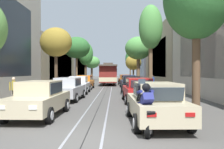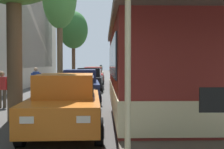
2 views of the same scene
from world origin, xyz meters
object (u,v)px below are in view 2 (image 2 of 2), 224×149
at_px(motorcycle_with_rider, 100,72).
at_px(street_tree_kerb_left_near, 161,47).
at_px(parked_car_navy_fourth_right, 80,86).
at_px(parked_car_beige_near_left, 140,74).
at_px(parked_car_red_second_right, 93,76).
at_px(pedestrian_on_right_pavement, 36,81).
at_px(parked_car_beige_near_right, 95,73).
at_px(pedestrian_on_left_pavement, 2,87).
at_px(pedestrian_crossing_far, 178,74).
at_px(parked_car_black_mid_right, 89,79).
at_px(parked_car_orange_fifth_right, 65,103).
at_px(street_tree_kerb_right_near, 73,30).
at_px(parked_car_silver_second_left, 148,76).
at_px(street_tree_kerb_left_second, 182,27).
at_px(cable_car_trolley, 155,71).
at_px(parked_car_orange_fourth_left, 179,84).
at_px(parked_car_white_mid_left, 159,79).

bearing_deg(motorcycle_with_rider, street_tree_kerb_left_near, 163.24).
height_order(parked_car_navy_fourth_right, motorcycle_with_rider, motorcycle_with_rider).
bearing_deg(parked_car_beige_near_left, parked_car_red_second_right, 45.35).
bearing_deg(parked_car_red_second_right, pedestrian_on_right_pavement, 76.14).
xyz_separation_m(parked_car_beige_near_left, parked_car_beige_near_right, (4.90, -1.36, 0.00)).
relative_size(parked_car_navy_fourth_right, pedestrian_on_left_pavement, 2.87).
bearing_deg(pedestrian_crossing_far, parked_car_black_mid_right, 42.25).
xyz_separation_m(parked_car_beige_near_right, parked_car_black_mid_right, (0.01, 12.84, 0.00)).
xyz_separation_m(parked_car_orange_fifth_right, street_tree_kerb_left_near, (-7.26, -25.48, 2.98)).
bearing_deg(parked_car_black_mid_right, parked_car_beige_near_right, -90.03).
height_order(parked_car_beige_near_left, street_tree_kerb_right_near, street_tree_kerb_right_near).
relative_size(parked_car_black_mid_right, pedestrian_on_left_pavement, 2.85).
bearing_deg(parked_car_orange_fifth_right, parked_car_silver_second_left, -104.56).
bearing_deg(pedestrian_on_right_pavement, parked_car_silver_second_left, -126.88).
height_order(parked_car_beige_near_right, street_tree_kerb_right_near, street_tree_kerb_right_near).
distance_m(parked_car_black_mid_right, motorcycle_with_rider, 14.24).
height_order(parked_car_orange_fifth_right, pedestrian_on_right_pavement, pedestrian_on_right_pavement).
bearing_deg(parked_car_navy_fourth_right, motorcycle_with_rider, -92.05).
bearing_deg(street_tree_kerb_left_second, cable_car_trolley, 72.87).
xyz_separation_m(cable_car_trolley, pedestrian_on_left_pavement, (5.77, -4.47, -0.80)).
xyz_separation_m(parked_car_red_second_right, pedestrian_on_left_pavement, (3.30, 14.91, 0.07)).
height_order(parked_car_red_second_right, parked_car_orange_fifth_right, same).
distance_m(street_tree_kerb_left_near, pedestrian_crossing_far, 5.80).
relative_size(street_tree_kerb_left_second, pedestrian_on_left_pavement, 3.87).
relative_size(parked_car_beige_near_left, motorcycle_with_rider, 2.33).
xyz_separation_m(parked_car_beige_near_left, cable_car_trolley, (2.45, 24.36, 0.86)).
height_order(parked_car_silver_second_left, cable_car_trolley, cable_car_trolley).
bearing_deg(street_tree_kerb_right_near, pedestrian_on_right_pavement, 88.03).
relative_size(street_tree_kerb_left_near, street_tree_kerb_left_second, 0.86).
xyz_separation_m(parked_car_orange_fourth_left, street_tree_kerb_left_near, (-2.17, -17.22, 2.98)).
distance_m(parked_car_red_second_right, pedestrian_on_right_pavement, 11.35).
xyz_separation_m(parked_car_silver_second_left, parked_car_orange_fifth_right, (4.90, 18.87, 0.00)).
relative_size(parked_car_orange_fifth_right, pedestrian_on_left_pavement, 2.86).
height_order(parked_car_black_mid_right, pedestrian_on_right_pavement, pedestrian_on_right_pavement).
distance_m(parked_car_beige_near_left, parked_car_beige_near_right, 5.09).
relative_size(parked_car_silver_second_left, parked_car_beige_near_right, 1.01).
bearing_deg(motorcycle_with_rider, parked_car_orange_fifth_right, 88.70).
bearing_deg(pedestrian_on_left_pavement, parked_car_orange_fourth_left, -157.79).
xyz_separation_m(parked_car_beige_near_right, parked_car_red_second_right, (0.01, 6.34, 0.00)).
bearing_deg(pedestrian_crossing_far, pedestrian_on_right_pavement, 47.70).
bearing_deg(street_tree_kerb_right_near, parked_car_beige_near_left, -176.05).
relative_size(parked_car_orange_fourth_left, pedestrian_crossing_far, 2.66).
height_order(parked_car_black_mid_right, pedestrian_crossing_far, pedestrian_crossing_far).
distance_m(parked_car_navy_fourth_right, motorcycle_with_rider, 20.76).
height_order(street_tree_kerb_left_near, pedestrian_crossing_far, street_tree_kerb_left_near).
distance_m(parked_car_white_mid_left, pedestrian_crossing_far, 7.44).
bearing_deg(parked_car_orange_fifth_right, street_tree_kerb_right_near, -84.89).
bearing_deg(street_tree_kerb_right_near, parked_car_beige_near_right, -139.97).
relative_size(parked_car_orange_fourth_left, street_tree_kerb_right_near, 0.59).
xyz_separation_m(parked_car_black_mid_right, parked_car_orange_fifth_right, (0.02, 13.25, 0.00)).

